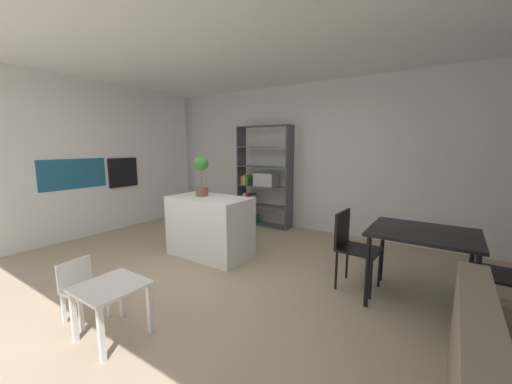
# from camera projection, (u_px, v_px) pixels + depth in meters

# --- Properties ---
(ground_plane) EXTENTS (10.03, 10.03, 0.00)m
(ground_plane) POSITION_uv_depth(u_px,v_px,m) (206.00, 277.00, 3.69)
(ground_plane) COLOR tan
(ceiling_slab) EXTENTS (7.28, 5.59, 0.06)m
(ceiling_slab) POSITION_uv_depth(u_px,v_px,m) (199.00, 37.00, 3.26)
(ceiling_slab) COLOR white
(ceiling_slab) RESTS_ON ground_plane
(back_partition) EXTENTS (7.28, 0.06, 2.79)m
(back_partition) POSITION_uv_depth(u_px,v_px,m) (302.00, 158.00, 5.75)
(back_partition) COLOR silver
(back_partition) RESTS_ON ground_plane
(tall_cabinet_run_left) EXTENTS (0.62, 5.04, 2.79)m
(tall_cabinet_run_left) POSITION_uv_depth(u_px,v_px,m) (70.00, 159.00, 5.28)
(tall_cabinet_run_left) COLOR white
(tall_cabinet_run_left) RESTS_ON ground_plane
(cabinet_niche_splashback) EXTENTS (0.01, 1.10, 0.52)m
(cabinet_niche_splashback) POSITION_uv_depth(u_px,v_px,m) (74.00, 174.00, 5.06)
(cabinet_niche_splashback) COLOR #1E6084
(cabinet_niche_splashback) RESTS_ON ground_plane
(built_in_oven) EXTENTS (0.06, 0.59, 0.57)m
(built_in_oven) POSITION_uv_depth(u_px,v_px,m) (123.00, 172.00, 5.80)
(built_in_oven) COLOR black
(built_in_oven) RESTS_ON ground_plane
(kitchen_island) EXTENTS (1.19, 0.67, 0.88)m
(kitchen_island) POSITION_uv_depth(u_px,v_px,m) (210.00, 226.00, 4.37)
(kitchen_island) COLOR white
(kitchen_island) RESTS_ON ground_plane
(potted_plant_on_island) EXTENTS (0.22, 0.22, 0.59)m
(potted_plant_on_island) POSITION_uv_depth(u_px,v_px,m) (201.00, 172.00, 4.35)
(potted_plant_on_island) COLOR brown
(potted_plant_on_island) RESTS_ON kitchen_island
(open_bookshelf) EXTENTS (1.17, 0.31, 2.02)m
(open_bookshelf) POSITION_uv_depth(u_px,v_px,m) (262.00, 181.00, 5.98)
(open_bookshelf) COLOR #4C4C51
(open_bookshelf) RESTS_ON ground_plane
(child_table) EXTENTS (0.50, 0.51, 0.47)m
(child_table) POSITION_uv_depth(u_px,v_px,m) (111.00, 294.00, 2.48)
(child_table) COLOR white
(child_table) RESTS_ON ground_plane
(child_chair_left) EXTENTS (0.35, 0.35, 0.56)m
(child_chair_left) POSITION_uv_depth(u_px,v_px,m) (82.00, 286.00, 2.76)
(child_chair_left) COLOR white
(child_chair_left) RESTS_ON ground_plane
(dining_table) EXTENTS (0.99, 0.83, 0.78)m
(dining_table) POSITION_uv_depth(u_px,v_px,m) (423.00, 240.00, 2.96)
(dining_table) COLOR black
(dining_table) RESTS_ON ground_plane
(dining_chair_island_side) EXTENTS (0.46, 0.43, 0.88)m
(dining_chair_island_side) POSITION_uv_depth(u_px,v_px,m) (351.00, 242.00, 3.38)
(dining_chair_island_side) COLOR black
(dining_chair_island_side) RESTS_ON ground_plane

